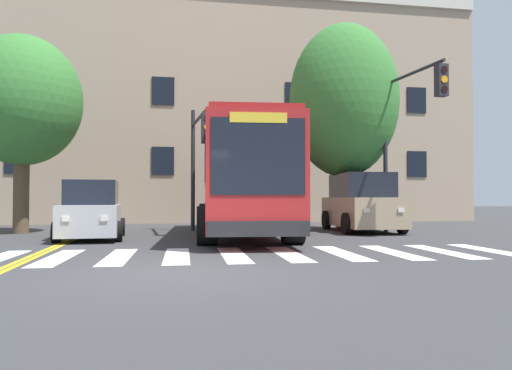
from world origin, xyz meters
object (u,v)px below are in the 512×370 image
at_px(traffic_light_near_corner, 406,120).
at_px(traffic_light_overhead, 199,147).
at_px(city_bus, 242,179).
at_px(car_silver_near_lane, 92,212).
at_px(car_tan_far_lane, 361,204).
at_px(street_tree_curbside_large, 344,101).
at_px(street_tree_curbside_small, 22,101).

relative_size(traffic_light_near_corner, traffic_light_overhead, 1.24).
bearing_deg(traffic_light_overhead, city_bus, -43.88).
relative_size(car_silver_near_lane, traffic_light_near_corner, 0.69).
distance_m(car_silver_near_lane, car_tan_far_lane, 9.75).
bearing_deg(car_silver_near_lane, street_tree_curbside_large, 15.28).
bearing_deg(street_tree_curbside_large, car_silver_near_lane, -164.72).
height_order(car_silver_near_lane, traffic_light_near_corner, traffic_light_near_corner).
bearing_deg(car_tan_far_lane, car_silver_near_lane, -169.10).
bearing_deg(street_tree_curbside_large, traffic_light_overhead, -173.31).
height_order(traffic_light_near_corner, traffic_light_overhead, traffic_light_near_corner).
height_order(car_silver_near_lane, street_tree_curbside_large, street_tree_curbside_large).
height_order(city_bus, traffic_light_near_corner, traffic_light_near_corner).
distance_m(car_silver_near_lane, traffic_light_overhead, 4.48).
bearing_deg(city_bus, traffic_light_near_corner, -6.22).
distance_m(city_bus, traffic_light_near_corner, 6.07).
bearing_deg(car_tan_far_lane, traffic_light_near_corner, -66.04).
distance_m(traffic_light_overhead, street_tree_curbside_large, 6.07).
distance_m(traffic_light_overhead, street_tree_curbside_small, 6.58).
height_order(city_bus, traffic_light_overhead, traffic_light_overhead).
bearing_deg(traffic_light_near_corner, city_bus, 173.78).
distance_m(city_bus, car_silver_near_lane, 4.92).
xyz_separation_m(city_bus, car_tan_far_lane, (4.80, 1.34, -0.87)).
distance_m(city_bus, traffic_light_overhead, 2.23).
bearing_deg(city_bus, car_tan_far_lane, 15.54).
relative_size(city_bus, car_silver_near_lane, 2.73).
bearing_deg(car_silver_near_lane, traffic_light_overhead, 28.11).
bearing_deg(street_tree_curbside_small, city_bus, -17.55).
relative_size(car_silver_near_lane, car_tan_far_lane, 0.84).
relative_size(car_silver_near_lane, street_tree_curbside_small, 0.56).
xyz_separation_m(city_bus, street_tree_curbside_large, (4.34, 1.98, 3.16)).
relative_size(city_bus, street_tree_curbside_small, 1.53).
bearing_deg(car_tan_far_lane, street_tree_curbside_small, 175.05).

